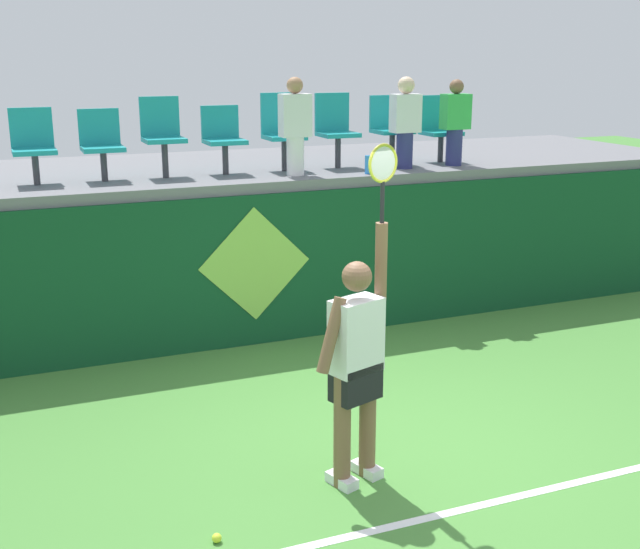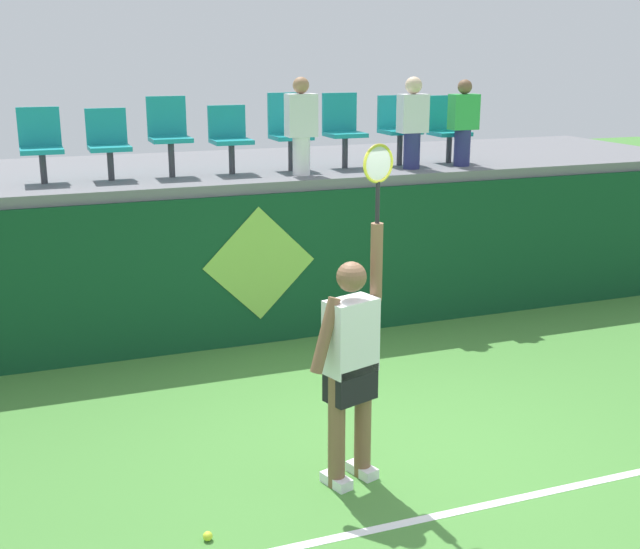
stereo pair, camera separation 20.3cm
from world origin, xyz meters
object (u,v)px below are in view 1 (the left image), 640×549
Objects in this scene: stadium_chair_0 at (33,143)px; stadium_chair_7 at (438,126)px; spectator_1 at (405,121)px; stadium_chair_5 at (335,127)px; stadium_chair_2 at (162,132)px; tennis_player at (356,360)px; stadium_chair_4 at (282,129)px; spectator_0 at (455,121)px; stadium_chair_3 at (223,136)px; tennis_ball at (217,538)px; stadium_chair_6 at (390,125)px; water_bottle at (368,165)px; spectator_2 at (295,125)px; stadium_chair_1 at (101,142)px.

stadium_chair_0 is 0.96× the size of stadium_chair_7.
stadium_chair_5 is at bearing 150.74° from spectator_1.
stadium_chair_2 is at bearing -179.94° from stadium_chair_5.
stadium_chair_4 is (0.87, 4.05, 1.32)m from tennis_player.
spectator_1 reaches higher than stadium_chair_2.
spectator_0 is at bearing 0.60° from spectator_1.
tennis_ball is at bearing -106.97° from stadium_chair_3.
stadium_chair_2 is 2.83m from stadium_chair_6.
stadium_chair_2 reaches higher than water_bottle.
tennis_ball is 5.02m from stadium_chair_0.
stadium_chair_0 is at bearing 175.34° from spectator_0.
spectator_0 is at bearing -4.66° from stadium_chair_0.
stadium_chair_3 is 0.70× the size of spectator_2.
stadium_chair_4 is at bearing 179.90° from stadium_chair_7.
tennis_ball is 5.84m from spectator_1.
tennis_player is 4.23m from stadium_chair_3.
water_bottle is at bearing -12.85° from stadium_chair_1.
spectator_2 is at bearing -31.31° from stadium_chair_3.
stadium_chair_7 is at bearing 90.00° from spectator_0.
spectator_1 reaches higher than stadium_chair_3.
spectator_2 is at bearing -168.08° from stadium_chair_7.
stadium_chair_3 is 1.41m from stadium_chair_5.
stadium_chair_6 is at bearing 150.25° from spectator_0.
stadium_chair_7 is (4.90, 0.00, 0.02)m from stadium_chair_0.
stadium_chair_2 reaches higher than tennis_ball.
tennis_ball is 6.27m from spectator_0.
stadium_chair_0 is at bearing 169.55° from water_bottle.
stadium_chair_5 is (2.77, 0.01, 0.07)m from stadium_chair_1.
tennis_ball is at bearing -89.92° from stadium_chair_1.
stadium_chair_1 is at bearing -179.94° from stadium_chair_7.
stadium_chair_2 is 1.00× the size of stadium_chair_5.
stadium_chair_6 is at bearing -179.63° from stadium_chair_7.
tennis_ball is 4.96m from stadium_chair_1.
stadium_chair_4 is at bearing 163.80° from spectator_1.
stadium_chair_5 is at bearing 179.94° from stadium_chair_7.
tennis_player is 4.53m from stadium_chair_5.
stadium_chair_7 reaches higher than stadium_chair_3.
spectator_1 reaches higher than tennis_ball.
spectator_0 is (0.69, -0.40, 0.06)m from stadium_chair_6.
stadium_chair_6 is (2.29, 4.04, 1.31)m from tennis_player.
spectator_1 is at bearing 57.78° from tennis_player.
spectator_1 reaches higher than stadium_chair_1.
spectator_1 is at bearing -149.52° from stadium_chair_7.
water_bottle is (2.88, 3.79, 1.88)m from tennis_ball.
stadium_chair_5 is (3.47, 0.00, 0.06)m from stadium_chair_0.
stadium_chair_6 reaches higher than tennis_player.
stadium_chair_1 is at bearing -179.65° from stadium_chair_2.
tennis_ball is 0.07× the size of stadium_chair_4.
stadium_chair_3 is 0.85m from spectator_2.
stadium_chair_1 is at bearing 168.05° from spectator_2.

